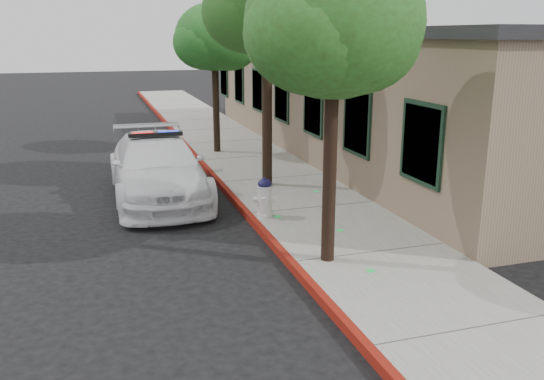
{
  "coord_description": "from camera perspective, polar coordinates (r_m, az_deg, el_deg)",
  "views": [
    {
      "loc": [
        -3.14,
        -8.95,
        4.08
      ],
      "look_at": [
        0.07,
        1.27,
        1.15
      ],
      "focal_mm": 37.6,
      "sensor_mm": 36.0,
      "label": 1
    }
  ],
  "objects": [
    {
      "name": "street_tree_near",
      "position": [
        9.66,
        6.26,
        15.69
      ],
      "size": [
        3.15,
        2.94,
        5.38
      ],
      "rotation": [
        0.0,
        0.0,
        -0.15
      ],
      "color": "black",
      "rests_on": "sidewalk"
    },
    {
      "name": "street_tree_far",
      "position": [
        19.56,
        -5.72,
        14.68
      ],
      "size": [
        2.88,
        2.63,
        4.97
      ],
      "rotation": [
        0.0,
        0.0,
        -0.43
      ],
      "color": "black",
      "rests_on": "sidewalk"
    },
    {
      "name": "fire_hydrant",
      "position": [
        12.63,
        -0.73,
        -0.72
      ],
      "size": [
        0.51,
        0.44,
        0.88
      ],
      "rotation": [
        0.0,
        0.0,
        -0.34
      ],
      "color": "silver",
      "rests_on": "sidewalk"
    },
    {
      "name": "police_car",
      "position": [
        14.81,
        -11.42,
        2.23
      ],
      "size": [
        2.28,
        5.55,
        1.73
      ],
      "rotation": [
        0.0,
        0.0,
        -0.0
      ],
      "color": "white",
      "rests_on": "ground"
    },
    {
      "name": "clapboard_building",
      "position": [
        20.56,
        11.36,
        9.56
      ],
      "size": [
        7.3,
        20.89,
        4.24
      ],
      "color": "#8A735A",
      "rests_on": "ground"
    },
    {
      "name": "red_curb",
      "position": [
        13.0,
        -2.35,
        -2.63
      ],
      "size": [
        0.14,
        60.0,
        0.16
      ],
      "primitive_type": "cube",
      "color": "maroon",
      "rests_on": "ground"
    },
    {
      "name": "street_tree_mid",
      "position": [
        15.02,
        -0.47,
        17.65
      ],
      "size": [
        3.43,
        3.16,
        6.03
      ],
      "rotation": [
        0.0,
        0.0,
        -0.3
      ],
      "color": "black",
      "rests_on": "sidewalk"
    },
    {
      "name": "ground",
      "position": [
        10.32,
        1.74,
        -7.99
      ],
      "size": [
        120.0,
        120.0,
        0.0
      ],
      "primitive_type": "plane",
      "color": "black",
      "rests_on": "ground"
    },
    {
      "name": "sidewalk",
      "position": [
        13.46,
        4.0,
        -2.04
      ],
      "size": [
        3.2,
        60.0,
        0.15
      ],
      "primitive_type": "cube",
      "color": "gray",
      "rests_on": "ground"
    }
  ]
}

